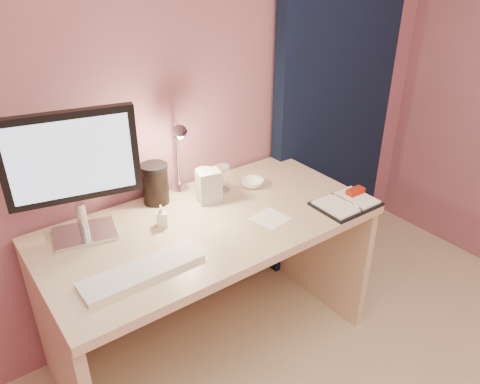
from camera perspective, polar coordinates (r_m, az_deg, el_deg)
room at (r=2.60m, az=10.41°, el=13.90°), size 3.50×3.50×3.50m
desk at (r=2.14m, az=-4.67°, el=-7.80°), size 1.40×0.70×0.73m
monitor at (r=1.82m, az=-19.75°, el=3.09°), size 0.48×0.22×0.52m
keyboard at (r=1.71m, az=-11.83°, el=-9.38°), size 0.44×0.14×0.02m
planner at (r=2.13m, az=12.89°, el=-1.22°), size 0.28×0.21×0.04m
paper_a at (r=1.98m, az=3.73°, el=-3.27°), size 0.15×0.15×0.00m
coffee_cup at (r=2.11m, az=-4.30°, el=0.92°), size 0.09×0.09×0.14m
clear_cup at (r=2.17m, az=-2.14°, el=1.70°), size 0.07×0.07×0.12m
bowl at (r=2.22m, az=1.52°, el=1.10°), size 0.13×0.13×0.03m
lotion_bottle at (r=1.93m, az=-9.54°, el=-2.88°), size 0.06×0.06×0.09m
dark_jar at (r=2.09m, az=-10.26°, el=0.77°), size 0.12×0.12×0.16m
product_box at (r=2.07m, az=-3.81°, el=0.69°), size 0.12×0.10×0.15m
desk_lamp at (r=2.06m, az=-5.70°, el=5.22°), size 0.14×0.23×0.37m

